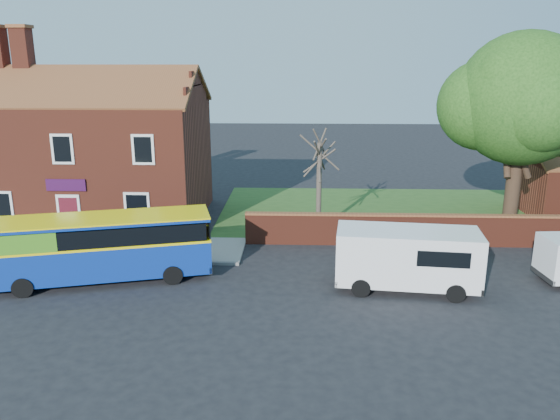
{
  "coord_description": "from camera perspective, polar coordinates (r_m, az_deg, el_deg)",
  "views": [
    {
      "loc": [
        4.66,
        -18.66,
        8.83
      ],
      "look_at": [
        3.78,
        5.0,
        2.29
      ],
      "focal_mm": 35.0,
      "sensor_mm": 36.0,
      "label": 1
    }
  ],
  "objects": [
    {
      "name": "large_tree",
      "position": [
        30.55,
        24.03,
        10.19
      ],
      "size": [
        8.42,
        6.66,
        10.27
      ],
      "color": "black",
      "rests_on": "ground"
    },
    {
      "name": "bus",
      "position": [
        23.45,
        -19.02,
        -3.53
      ],
      "size": [
        9.17,
        4.49,
        2.71
      ],
      "rotation": [
        0.0,
        0.0,
        0.26
      ],
      "color": "#0D3197",
      "rests_on": "ground"
    },
    {
      "name": "pavement",
      "position": [
        28.44,
        -22.25,
        -3.72
      ],
      "size": [
        18.0,
        3.5,
        0.12
      ],
      "primitive_type": "cube",
      "color": "gray",
      "rests_on": "ground"
    },
    {
      "name": "ground",
      "position": [
        21.16,
        -10.95,
        -9.53
      ],
      "size": [
        120.0,
        120.0,
        0.0
      ],
      "primitive_type": "plane",
      "color": "black",
      "rests_on": "ground"
    },
    {
      "name": "bare_tree",
      "position": [
        28.36,
        4.1,
        2.85
      ],
      "size": [
        1.95,
        2.33,
        5.21
      ],
      "color": "#4C4238",
      "rests_on": "ground"
    },
    {
      "name": "van_near",
      "position": [
        22.09,
        13.19,
        -4.76
      ],
      "size": [
        5.72,
        2.78,
        2.42
      ],
      "rotation": [
        0.0,
        0.0,
        -0.11
      ],
      "color": "white",
      "rests_on": "ground"
    },
    {
      "name": "grass_strip",
      "position": [
        33.9,
        16.29,
        -0.26
      ],
      "size": [
        26.0,
        12.0,
        0.04
      ],
      "primitive_type": "cube",
      "color": "#426B28",
      "rests_on": "ground"
    },
    {
      "name": "shop_building",
      "position": [
        32.79,
        -18.86,
        5.1
      ],
      "size": [
        12.3,
        8.13,
        10.5
      ],
      "color": "maroon",
      "rests_on": "ground"
    },
    {
      "name": "kerb",
      "position": [
        26.95,
        -23.75,
        -4.9
      ],
      "size": [
        18.0,
        0.15,
        0.14
      ],
      "primitive_type": "cube",
      "color": "slate",
      "rests_on": "ground"
    },
    {
      "name": "boundary_wall",
      "position": [
        28.14,
        19.28,
        -2.01
      ],
      "size": [
        22.0,
        0.38,
        1.6
      ],
      "color": "maroon",
      "rests_on": "ground"
    }
  ]
}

